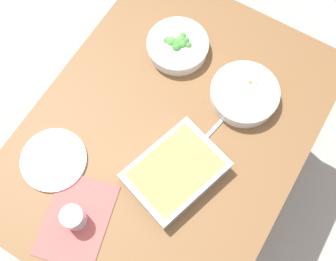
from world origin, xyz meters
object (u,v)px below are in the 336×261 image
at_px(broccoli_bowl, 178,46).
at_px(spoon_by_stew, 219,123).
at_px(drink_cup, 74,218).
at_px(side_plate, 54,160).
at_px(stew_bowl, 244,94).
at_px(baking_dish, 176,172).

distance_m(broccoli_bowl, spoon_by_stew, 0.33).
xyz_separation_m(broccoli_bowl, spoon_by_stew, (-0.18, -0.27, -0.03)).
relative_size(drink_cup, spoon_by_stew, 0.48).
distance_m(side_plate, spoon_by_stew, 0.57).
bearing_deg(side_plate, stew_bowl, -39.32).
xyz_separation_m(stew_bowl, side_plate, (-0.53, 0.43, -0.03)).
height_order(baking_dish, spoon_by_stew, baking_dish).
bearing_deg(drink_cup, spoon_by_stew, -23.74).
bearing_deg(drink_cup, side_plate, 55.63).
bearing_deg(broccoli_bowl, baking_dish, -150.34).
bearing_deg(baking_dish, side_plate, 114.29).
bearing_deg(stew_bowl, drink_cup, 158.61).
xyz_separation_m(baking_dish, spoon_by_stew, (0.23, -0.04, -0.03)).
bearing_deg(stew_bowl, side_plate, 140.68).
bearing_deg(side_plate, baking_dish, -65.71).
bearing_deg(spoon_by_stew, drink_cup, 156.26).
height_order(drink_cup, spoon_by_stew, drink_cup).
xyz_separation_m(broccoli_bowl, drink_cup, (-0.70, -0.04, 0.01)).
xyz_separation_m(broccoli_bowl, baking_dish, (-0.41, -0.23, 0.00)).
height_order(broccoli_bowl, spoon_by_stew, broccoli_bowl).
relative_size(drink_cup, side_plate, 0.39).
bearing_deg(spoon_by_stew, side_plate, 134.46).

